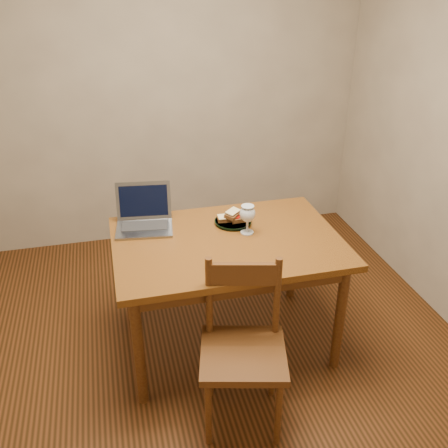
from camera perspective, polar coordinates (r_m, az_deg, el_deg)
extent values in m
cube|color=black|center=(3.23, -1.42, -14.25)|extent=(3.20, 3.20, 0.02)
cube|color=gray|center=(4.08, -6.80, 15.48)|extent=(3.20, 0.02, 2.60)
cube|color=gray|center=(1.23, 15.25, -16.88)|extent=(3.20, 0.02, 2.60)
cube|color=#502A0D|center=(2.87, 0.38, -2.15)|extent=(1.30, 0.90, 0.04)
cylinder|color=#3E1E0D|center=(2.72, -9.71, -14.16)|extent=(0.06, 0.06, 0.70)
cylinder|color=#3E1E0D|center=(2.97, 13.09, -10.44)|extent=(0.06, 0.06, 0.70)
cylinder|color=#3E1E0D|center=(3.31, -10.90, -5.77)|extent=(0.06, 0.06, 0.70)
cylinder|color=#3E1E0D|center=(3.52, 7.90, -3.35)|extent=(0.06, 0.06, 0.70)
cube|color=#3E1E0D|center=(2.55, 2.21, -14.70)|extent=(0.51, 0.49, 0.04)
cube|color=#3E1E0D|center=(2.45, 2.25, -5.73)|extent=(0.34, 0.11, 0.12)
cylinder|color=black|center=(3.04, 1.04, 0.24)|extent=(0.23, 0.23, 0.02)
cube|color=slate|center=(3.00, -9.09, -0.58)|extent=(0.36, 0.27, 0.02)
cube|color=slate|center=(3.08, -9.18, 2.68)|extent=(0.34, 0.11, 0.23)
cube|color=black|center=(3.08, -9.18, 2.68)|extent=(0.29, 0.09, 0.18)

